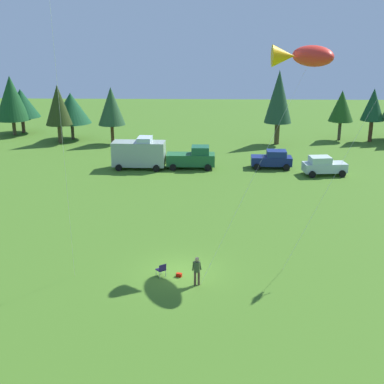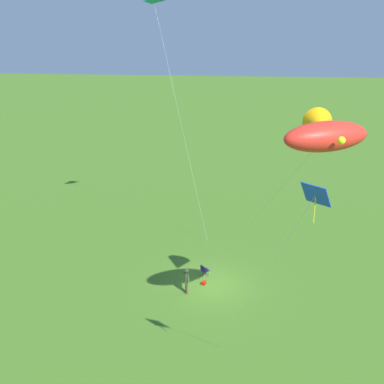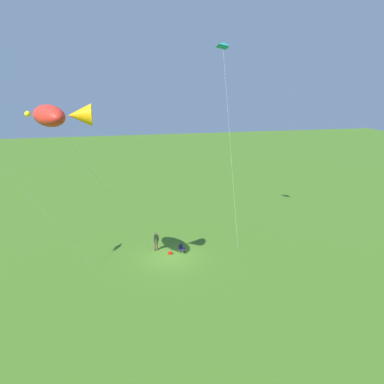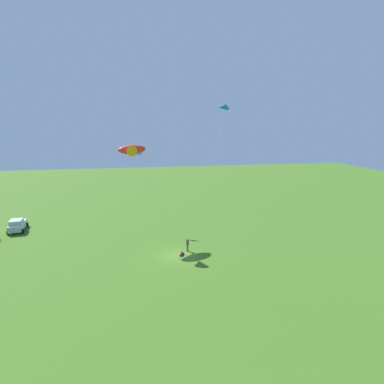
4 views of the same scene
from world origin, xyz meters
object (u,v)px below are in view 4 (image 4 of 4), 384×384
Objects in this scene: car_silver_compact at (17,225)px; kite_delta_teal at (226,107)px; kite_diamond_blue at (140,155)px; backpack_on_grass at (181,255)px; person_kite_flyer at (187,244)px; kite_large_fish at (132,150)px; folding_chair at (182,255)px.

car_silver_compact is 0.25× the size of kite_delta_teal.
kite_delta_teal is (-18.82, -26.75, 16.49)m from car_silver_compact.
kite_diamond_blue is at bearing 81.52° from car_silver_compact.
car_silver_compact is 0.36× the size of kite_diamond_blue.
kite_diamond_blue reaches higher than backpack_on_grass.
kite_large_fish reaches higher than person_kite_flyer.
kite_diamond_blue is (11.49, 5.36, 10.30)m from person_kite_flyer.
kite_delta_teal is (-5.62, -3.63, 17.33)m from backpack_on_grass.
backpack_on_grass is 0.02× the size of kite_large_fish.
kite_large_fish is 16.82m from kite_delta_teal.
car_silver_compact is (13.20, 23.12, 0.84)m from backpack_on_grass.
backpack_on_grass is 0.07× the size of car_silver_compact.
person_kite_flyer is 1.76m from backpack_on_grass.
person_kite_flyer is at bearing -154.99° from kite_diamond_blue.
folding_chair is 17.92m from kite_diamond_blue.
person_kite_flyer is 17.93m from kite_delta_teal.
kite_delta_teal is at bearing -156.41° from kite_diamond_blue.
kite_large_fish is at bearing 65.91° from car_silver_compact.
backpack_on_grass is at bearing -161.04° from kite_diamond_blue.
kite_diamond_blue reaches higher than folding_chair.
kite_large_fish reaches higher than backpack_on_grass.
car_silver_compact is at bearing 54.87° from kite_delta_teal.
kite_delta_teal is (-4.59, -3.61, 16.96)m from folding_chair.
kite_diamond_blue is at bearing -110.18° from folding_chair.
kite_large_fish is 1.09× the size of kite_diamond_blue.
kite_delta_teal is (-6.71, -2.59, 16.42)m from person_kite_flyer.
folding_chair is (-2.12, 1.02, -0.53)m from person_kite_flyer.
kite_delta_teal is 1.47× the size of kite_diamond_blue.
backpack_on_grass is 17.39m from kite_diamond_blue.
kite_delta_teal is at bearing -147.16° from backpack_on_grass.
kite_large_fish is 5.21m from kite_diamond_blue.
person_kite_flyer is 5.44× the size of backpack_on_grass.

